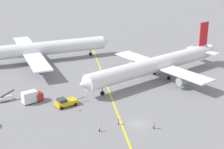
# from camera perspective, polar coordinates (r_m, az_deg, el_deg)

# --- Properties ---
(ground_plane) EXTENTS (600.00, 600.00, 0.00)m
(ground_plane) POSITION_cam_1_polar(r_m,az_deg,el_deg) (85.62, 4.50, -8.30)
(ground_plane) COLOR gray
(taxiway_stripe) EXTENTS (17.13, 118.91, 0.01)m
(taxiway_stripe) POSITION_cam_1_polar(r_m,az_deg,el_deg) (93.15, 0.61, -5.78)
(taxiway_stripe) COLOR yellow
(taxiway_stripe) RESTS_ON ground
(airliner_at_gate_left) EXTENTS (59.68, 50.27, 16.44)m
(airliner_at_gate_left) POSITION_cam_1_polar(r_m,az_deg,el_deg) (133.88, -12.74, 4.15)
(airliner_at_gate_left) COLOR white
(airliner_at_gate_left) RESTS_ON ground
(airliner_being_pushed) EXTENTS (56.85, 39.61, 16.44)m
(airliner_being_pushed) POSITION_cam_1_polar(r_m,az_deg,el_deg) (113.36, 7.35, 1.62)
(airliner_being_pushed) COLOR white
(airliner_being_pushed) RESTS_ON ground
(pushback_tug) EXTENTS (9.16, 4.64, 2.84)m
(pushback_tug) POSITION_cam_1_polar(r_m,az_deg,el_deg) (94.99, -7.86, -4.64)
(pushback_tug) COLOR gold
(pushback_tug) RESTS_ON ground
(gse_catering_truck_tall) EXTENTS (6.31, 4.29, 3.50)m
(gse_catering_truck_tall) POSITION_cam_1_polar(r_m,az_deg,el_deg) (98.78, -13.36, -3.67)
(gse_catering_truck_tall) COLOR red
(gse_catering_truck_tall) RESTS_ON ground
(gse_belt_loader_portside) EXTENTS (5.07, 2.63, 3.02)m
(gse_belt_loader_portside) POSITION_cam_1_polar(r_m,az_deg,el_deg) (102.20, -17.61, -3.84)
(gse_belt_loader_portside) COLOR silver
(gse_belt_loader_portside) RESTS_ON ground
(ground_crew_ramp_agent_by_cones) EXTENTS (0.36, 0.49, 1.66)m
(ground_crew_ramp_agent_by_cones) POSITION_cam_1_polar(r_m,az_deg,el_deg) (84.58, 1.07, -7.95)
(ground_crew_ramp_agent_by_cones) COLOR #4C4C51
(ground_crew_ramp_agent_by_cones) RESTS_ON ground
(ground_crew_marshaller_foreground) EXTENTS (0.36, 0.36, 1.71)m
(ground_crew_marshaller_foreground) POSITION_cam_1_polar(r_m,az_deg,el_deg) (83.28, 7.10, -8.57)
(ground_crew_marshaller_foreground) COLOR black
(ground_crew_marshaller_foreground) RESTS_ON ground
(ground_crew_wing_walker_right) EXTENTS (0.46, 0.36, 1.67)m
(ground_crew_wing_walker_right) POSITION_cam_1_polar(r_m,az_deg,el_deg) (81.55, -2.12, -9.10)
(ground_crew_wing_walker_right) COLOR black
(ground_crew_wing_walker_right) RESTS_ON ground
(traffic_cone_wingtip_starboard) EXTENTS (0.44, 0.44, 0.60)m
(traffic_cone_wingtip_starboard) POSITION_cam_1_polar(r_m,az_deg,el_deg) (92.19, -5.45, -5.97)
(traffic_cone_wingtip_starboard) COLOR orange
(traffic_cone_wingtip_starboard) RESTS_ON ground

